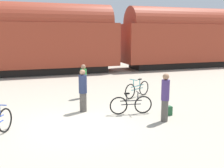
% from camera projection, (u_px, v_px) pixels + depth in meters
% --- Properties ---
extents(ground_plane, '(80.00, 80.00, 0.00)m').
position_uv_depth(ground_plane, '(75.00, 124.00, 8.89)').
color(ground_plane, '#B2A893').
extents(freight_train, '(34.77, 3.01, 5.22)m').
position_uv_depth(freight_train, '(44.00, 37.00, 19.46)').
color(freight_train, black).
rests_on(freight_train, ground_plane).
extents(rail_near, '(46.77, 0.07, 0.01)m').
position_uv_depth(rail_near, '(47.00, 75.00, 19.31)').
color(rail_near, '#4C4238').
rests_on(rail_near, ground_plane).
extents(rail_far, '(46.77, 0.07, 0.01)m').
position_uv_depth(rail_far, '(45.00, 72.00, 20.65)').
color(rail_far, '#4C4238').
rests_on(rail_far, ground_plane).
extents(bicycle_black, '(1.62, 0.46, 0.85)m').
position_uv_depth(bicycle_black, '(131.00, 105.00, 9.91)').
color(bicycle_black, black).
rests_on(bicycle_black, ground_plane).
extents(bicycle_teal, '(1.60, 0.87, 0.89)m').
position_uv_depth(bicycle_teal, '(137.00, 89.00, 12.56)').
color(bicycle_teal, black).
rests_on(bicycle_teal, ground_plane).
extents(person_in_purple, '(0.28, 0.28, 1.69)m').
position_uv_depth(person_in_purple, '(165.00, 97.00, 8.98)').
color(person_in_purple, '#514C47').
rests_on(person_in_purple, ground_plane).
extents(person_in_navy, '(0.31, 0.31, 1.66)m').
position_uv_depth(person_in_navy, '(83.00, 90.00, 10.13)').
color(person_in_navy, '#514C47').
rests_on(person_in_navy, ground_plane).
extents(person_in_green, '(0.29, 0.29, 1.59)m').
position_uv_depth(person_in_green, '(84.00, 81.00, 12.32)').
color(person_in_green, '#514C47').
rests_on(person_in_green, ground_plane).
extents(backpack, '(0.28, 0.20, 0.34)m').
position_uv_depth(backpack, '(168.00, 111.00, 9.80)').
color(backpack, '#235633').
rests_on(backpack, ground_plane).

